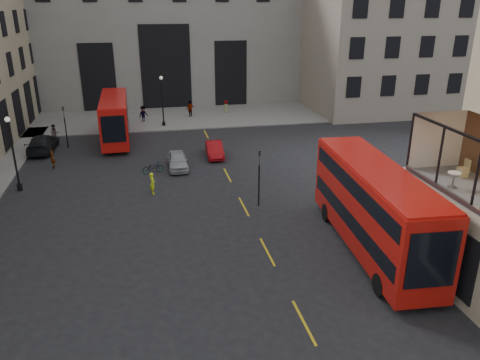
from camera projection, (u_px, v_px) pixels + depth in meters
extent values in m
plane|color=black|center=(348.00, 316.00, 20.03)|extent=(140.00, 140.00, 0.00)
cube|color=black|center=(459.00, 263.00, 20.26)|extent=(0.08, 9.20, 3.00)
cube|color=beige|center=(437.00, 140.00, 23.65)|extent=(3.00, 0.04, 2.90)
cube|color=slate|center=(471.00, 206.00, 19.29)|extent=(0.12, 10.00, 0.18)
cube|color=gray|center=(162.00, 30.00, 59.68)|extent=(34.00, 10.00, 18.00)
cube|color=black|center=(166.00, 67.00, 56.52)|extent=(6.00, 0.12, 10.00)
cube|color=black|center=(98.00, 78.00, 55.36)|extent=(4.00, 0.12, 8.00)
cube|color=black|center=(231.00, 74.00, 58.39)|extent=(4.00, 0.12, 8.00)
cube|color=gray|center=(372.00, 23.00, 56.74)|extent=(16.00, 18.00, 20.00)
cube|color=slate|center=(162.00, 117.00, 53.58)|extent=(40.00, 12.00, 0.12)
cylinder|color=black|center=(259.00, 186.00, 30.30)|extent=(0.10, 0.10, 2.80)
imported|color=black|center=(259.00, 158.00, 29.61)|extent=(0.16, 0.20, 1.00)
cylinder|color=black|center=(66.00, 133.00, 42.26)|extent=(0.10, 0.10, 2.80)
imported|color=black|center=(63.00, 112.00, 41.57)|extent=(0.16, 0.20, 1.00)
cylinder|color=black|center=(14.00, 157.00, 32.35)|extent=(0.14, 0.14, 5.00)
cylinder|color=black|center=(20.00, 187.00, 33.16)|extent=(0.36, 0.36, 0.50)
sphere|color=silver|center=(7.00, 119.00, 31.40)|extent=(0.36, 0.36, 0.36)
cylinder|color=black|center=(163.00, 103.00, 49.05)|extent=(0.14, 0.14, 5.00)
cylinder|color=black|center=(164.00, 124.00, 49.86)|extent=(0.36, 0.36, 0.50)
sphere|color=silver|center=(161.00, 78.00, 48.09)|extent=(0.36, 0.36, 0.36)
cube|color=#A2100B|center=(373.00, 207.00, 24.53)|extent=(3.44, 11.89, 4.16)
cube|color=black|center=(372.00, 217.00, 24.74)|extent=(3.44, 11.26, 0.85)
cube|color=black|center=(376.00, 184.00, 24.07)|extent=(3.44, 11.26, 0.85)
cube|color=#A2100B|center=(378.00, 169.00, 23.76)|extent=(3.32, 11.65, 0.13)
cylinder|color=black|center=(327.00, 212.00, 28.55)|extent=(0.37, 1.08, 1.07)
cylinder|color=black|center=(365.00, 210.00, 28.87)|extent=(0.37, 1.08, 1.07)
cylinder|color=black|center=(380.00, 285.00, 21.29)|extent=(0.37, 1.08, 1.07)
cylinder|color=black|center=(430.00, 281.00, 21.60)|extent=(0.37, 1.08, 1.07)
cube|color=red|center=(115.00, 118.00, 44.21)|extent=(2.61, 10.51, 3.71)
cube|color=black|center=(115.00, 123.00, 44.39)|extent=(2.64, 9.94, 0.76)
cube|color=black|center=(114.00, 106.00, 43.79)|extent=(2.64, 9.94, 0.76)
cube|color=red|center=(113.00, 98.00, 43.53)|extent=(2.51, 10.30, 0.11)
cylinder|color=black|center=(106.00, 128.00, 47.66)|extent=(0.29, 0.96, 0.95)
cylinder|color=black|center=(128.00, 126.00, 48.11)|extent=(0.29, 0.96, 0.95)
cylinder|color=black|center=(104.00, 147.00, 41.29)|extent=(0.29, 0.96, 0.95)
cylinder|color=black|center=(128.00, 146.00, 41.74)|extent=(0.29, 0.96, 0.95)
imported|color=#A3A7AB|center=(178.00, 161.00, 37.34)|extent=(1.58, 3.87, 1.31)
imported|color=#A90A0F|center=(214.00, 149.00, 40.18)|extent=(1.51, 3.92, 1.28)
imported|color=black|center=(43.00, 143.00, 41.50)|extent=(2.18, 5.20, 1.50)
imported|color=gray|center=(153.00, 167.00, 36.49)|extent=(1.72, 0.99, 0.86)
imported|color=#E1FF1A|center=(152.00, 183.00, 32.40)|extent=(0.46, 0.62, 1.55)
imported|color=gray|center=(55.00, 134.00, 43.86)|extent=(1.06, 0.94, 1.80)
imported|color=gray|center=(144.00, 114.00, 51.16)|extent=(1.37, 1.32, 1.88)
imported|color=gray|center=(190.00, 109.00, 53.45)|extent=(1.17, 1.07, 1.91)
imported|color=gray|center=(226.00, 107.00, 55.50)|extent=(0.62, 0.83, 1.54)
imported|color=gray|center=(52.00, 159.00, 37.41)|extent=(0.55, 0.66, 1.54)
cylinder|color=white|center=(455.00, 173.00, 21.25)|extent=(0.59, 0.59, 0.04)
cylinder|color=slate|center=(453.00, 180.00, 21.38)|extent=(0.08, 0.08, 0.68)
cylinder|color=slate|center=(452.00, 187.00, 21.50)|extent=(0.43, 0.43, 0.03)
cube|color=tan|center=(463.00, 172.00, 22.76)|extent=(0.44, 0.44, 0.46)
cube|color=tan|center=(468.00, 163.00, 22.65)|extent=(0.06, 0.43, 0.41)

